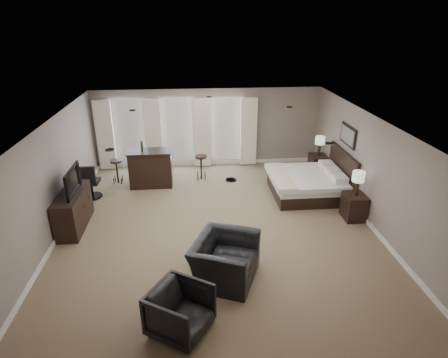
{
  "coord_description": "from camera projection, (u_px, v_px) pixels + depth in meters",
  "views": [
    {
      "loc": [
        -0.54,
        -7.91,
        4.76
      ],
      "look_at": [
        0.2,
        0.4,
        1.1
      ],
      "focal_mm": 30.0,
      "sensor_mm": 36.0,
      "label": 1
    }
  ],
  "objects": [
    {
      "name": "room",
      "position": [
        217.0,
        178.0,
        8.64
      ],
      "size": [
        7.6,
        8.6,
        2.64
      ],
      "color": "#746149",
      "rests_on": "ground"
    },
    {
      "name": "window_bay",
      "position": [
        178.0,
        133.0,
        12.35
      ],
      "size": [
        5.25,
        0.2,
        2.3
      ],
      "color": "silver",
      "rests_on": "room"
    },
    {
      "name": "bed",
      "position": [
        304.0,
        174.0,
        10.56
      ],
      "size": [
        2.02,
        1.93,
        1.29
      ],
      "primitive_type": "cube",
      "color": "silver",
      "rests_on": "ground"
    },
    {
      "name": "nightstand_near",
      "position": [
        354.0,
        207.0,
        9.44
      ],
      "size": [
        0.49,
        0.6,
        0.66
      ],
      "primitive_type": "cube",
      "color": "black",
      "rests_on": "ground"
    },
    {
      "name": "nightstand_far",
      "position": [
        317.0,
        165.0,
        12.08
      ],
      "size": [
        0.49,
        0.6,
        0.66
      ],
      "primitive_type": "cube",
      "color": "black",
      "rests_on": "ground"
    },
    {
      "name": "lamp_near",
      "position": [
        357.0,
        184.0,
        9.18
      ],
      "size": [
        0.3,
        0.3,
        0.63
      ],
      "primitive_type": "cube",
      "color": "beige",
      "rests_on": "nightstand_near"
    },
    {
      "name": "lamp_far",
      "position": [
        319.0,
        146.0,
        11.82
      ],
      "size": [
        0.3,
        0.3,
        0.62
      ],
      "primitive_type": "cube",
      "color": "beige",
      "rests_on": "nightstand_far"
    },
    {
      "name": "wall_art",
      "position": [
        348.0,
        135.0,
        10.2
      ],
      "size": [
        0.04,
        0.96,
        0.56
      ],
      "primitive_type": "cube",
      "color": "slate",
      "rests_on": "room"
    },
    {
      "name": "dresser",
      "position": [
        73.0,
        210.0,
        9.0
      ],
      "size": [
        0.51,
        1.58,
        0.92
      ],
      "primitive_type": "cube",
      "color": "black",
      "rests_on": "ground"
    },
    {
      "name": "tv",
      "position": [
        70.0,
        190.0,
        8.79
      ],
      "size": [
        0.62,
        1.07,
        0.14
      ],
      "primitive_type": "imported",
      "rotation": [
        0.0,
        0.0,
        1.57
      ],
      "color": "black",
      "rests_on": "dresser"
    },
    {
      "name": "armchair_near",
      "position": [
        225.0,
        253.0,
        7.19
      ],
      "size": [
        1.27,
        1.52,
        1.13
      ],
      "primitive_type": "imported",
      "rotation": [
        0.0,
        0.0,
        1.18
      ],
      "color": "black",
      "rests_on": "ground"
    },
    {
      "name": "armchair_far",
      "position": [
        180.0,
        309.0,
        5.98
      ],
      "size": [
        1.16,
        1.18,
        0.9
      ],
      "primitive_type": "imported",
      "rotation": [
        0.0,
        0.0,
        1.01
      ],
      "color": "black",
      "rests_on": "ground"
    },
    {
      "name": "bar_counter",
      "position": [
        151.0,
        168.0,
        11.18
      ],
      "size": [
        1.29,
        0.67,
        1.12
      ],
      "primitive_type": "cube",
      "color": "black",
      "rests_on": "ground"
    },
    {
      "name": "bar_stool_left",
      "position": [
        117.0,
        172.0,
        11.44
      ],
      "size": [
        0.39,
        0.39,
        0.74
      ],
      "primitive_type": "cube",
      "rotation": [
        0.0,
        0.0,
        0.12
      ],
      "color": "black",
      "rests_on": "ground"
    },
    {
      "name": "bar_stool_right",
      "position": [
        201.0,
        167.0,
        11.71
      ],
      "size": [
        0.44,
        0.44,
        0.78
      ],
      "primitive_type": "cube",
      "rotation": [
        0.0,
        0.0,
        -0.23
      ],
      "color": "black",
      "rests_on": "ground"
    },
    {
      "name": "desk_chair",
      "position": [
        90.0,
        181.0,
        10.47
      ],
      "size": [
        0.53,
        0.53,
        1.02
      ],
      "primitive_type": "cube",
      "rotation": [
        0.0,
        0.0,
        3.12
      ],
      "color": "black",
      "rests_on": "ground"
    }
  ]
}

